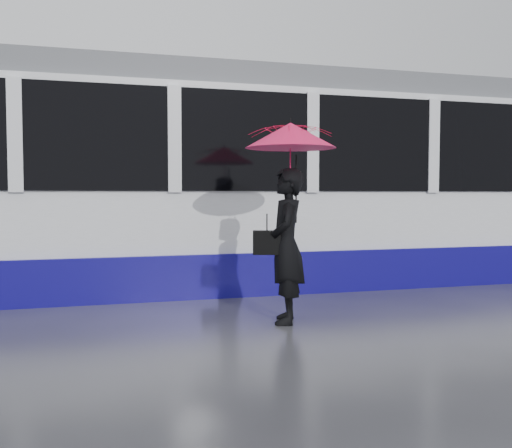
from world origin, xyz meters
name	(u,v)px	position (x,y,z in m)	size (l,w,h in m)	color
ground	(234,317)	(0.00, 0.00, 0.00)	(90.00, 90.00, 0.00)	#2F2F35
rails	(197,284)	(0.00, 2.50, 0.01)	(34.00, 1.51, 0.02)	#3F3D38
tram	(313,183)	(1.98, 2.50, 1.64)	(26.00, 2.56, 3.35)	white
woman	(286,246)	(0.50, -0.42, 0.87)	(0.64, 0.42, 1.75)	black
umbrella	(291,153)	(0.55, -0.42, 1.91)	(1.29, 1.29, 1.18)	#E81352
handbag	(267,242)	(0.28, -0.40, 0.92)	(0.34, 0.22, 0.45)	black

